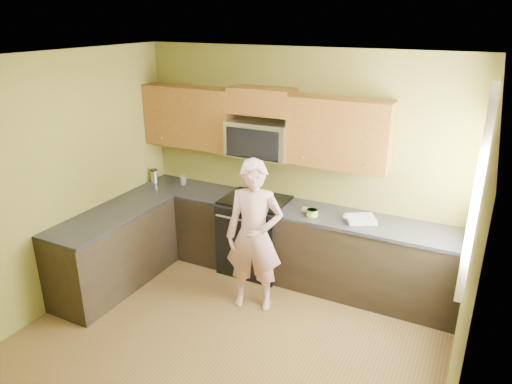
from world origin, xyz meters
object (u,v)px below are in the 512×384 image
Objects in this scene: frying_pan at (252,207)px; travel_mug at (155,183)px; butter_tub at (312,216)px; microwave at (260,156)px; stove at (255,234)px; woman at (254,236)px.

frying_pan is 2.48× the size of travel_mug.
butter_tub is at bearing -2.24° from travel_mug.
travel_mug is (-2.27, 0.09, -0.00)m from butter_tub.
butter_tub is (0.77, -0.23, -0.53)m from microwave.
frying_pan is at bearing -77.60° from microwave.
stove is 0.86m from woman.
travel_mug is (-1.50, -0.01, 0.44)m from stove.
woman is (0.34, -0.83, -0.61)m from microwave.
travel_mug reaches higher than frying_pan.
microwave is at bearing 100.25° from frying_pan.
microwave is 5.83× the size of butter_tub.
frying_pan is 1.60m from travel_mug.
woman is 0.74m from butter_tub.
woman is at bearing -61.89° from frying_pan.
frying_pan is at bearing -71.85° from stove.
travel_mug is (-1.84, 0.69, 0.08)m from woman.
stove is 0.57× the size of woman.
stove is at bearing 172.42° from butter_tub.
stove is 0.98m from microwave.
woman is 3.60× the size of frying_pan.
butter_tub is at bearing 10.52° from frying_pan.
frying_pan is 3.56× the size of butter_tub.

